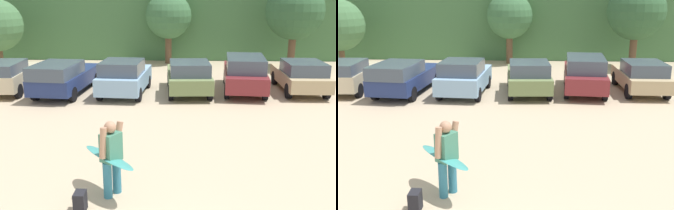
{
  "view_description": "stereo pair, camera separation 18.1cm",
  "coord_description": "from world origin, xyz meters",
  "views": [
    {
      "loc": [
        1.13,
        -4.85,
        4.57
      ],
      "look_at": [
        0.68,
        7.52,
        1.03
      ],
      "focal_mm": 42.12,
      "sensor_mm": 36.0,
      "label": 1
    },
    {
      "loc": [
        1.31,
        -4.85,
        4.57
      ],
      "look_at": [
        0.68,
        7.52,
        1.03
      ],
      "focal_mm": 42.12,
      "sensor_mm": 36.0,
      "label": 2
    }
  ],
  "objects": [
    {
      "name": "hillside_ridge",
      "position": [
        0.0,
        28.37,
        2.64
      ],
      "size": [
        108.0,
        12.0,
        5.29
      ],
      "primitive_type": "cube",
      "color": "#427042",
      "rests_on": "ground_plane"
    },
    {
      "name": "tree_center_right",
      "position": [
        0.21,
        21.3,
        3.09
      ],
      "size": [
        2.98,
        2.98,
        4.61
      ],
      "color": "brown",
      "rests_on": "ground_plane"
    },
    {
      "name": "tree_far_left",
      "position": [
        7.87,
        19.69,
        3.49
      ],
      "size": [
        3.46,
        3.46,
        5.24
      ],
      "color": "brown",
      "rests_on": "ground_plane"
    },
    {
      "name": "parked_car_champagne",
      "position": [
        -7.08,
        13.13,
        0.82
      ],
      "size": [
        2.03,
        4.26,
        1.55
      ],
      "rotation": [
        0.0,
        0.0,
        1.62
      ],
      "color": "beige",
      "rests_on": "ground_plane"
    },
    {
      "name": "parked_car_navy",
      "position": [
        -4.33,
        12.8,
        0.83
      ],
      "size": [
        2.33,
        4.95,
        1.57
      ],
      "rotation": [
        0.0,
        0.0,
        1.48
      ],
      "color": "navy",
      "rests_on": "ground_plane"
    },
    {
      "name": "parked_car_sky_blue",
      "position": [
        -1.53,
        12.82,
        0.84
      ],
      "size": [
        2.18,
        4.07,
        1.65
      ],
      "rotation": [
        0.0,
        0.0,
        1.5
      ],
      "color": "#84ADD1",
      "rests_on": "ground_plane"
    },
    {
      "name": "parked_car_olive_green",
      "position": [
        1.44,
        13.13,
        0.82
      ],
      "size": [
        2.13,
        4.25,
        1.58
      ],
      "rotation": [
        0.0,
        0.0,
        1.62
      ],
      "color": "#6B7F4C",
      "rests_on": "ground_plane"
    },
    {
      "name": "parked_car_maroon",
      "position": [
        4.1,
        13.62,
        0.91
      ],
      "size": [
        2.27,
        4.88,
        1.71
      ],
      "rotation": [
        0.0,
        0.0,
        1.48
      ],
      "color": "maroon",
      "rests_on": "ground_plane"
    },
    {
      "name": "parked_car_tan",
      "position": [
        6.73,
        13.63,
        0.8
      ],
      "size": [
        1.91,
        4.27,
        1.53
      ],
      "rotation": [
        0.0,
        0.0,
        1.57
      ],
      "color": "tan",
      "rests_on": "ground_plane"
    },
    {
      "name": "person_adult",
      "position": [
        -0.47,
        3.41,
        1.02
      ],
      "size": [
        0.55,
        0.72,
        1.81
      ],
      "rotation": [
        0.0,
        0.0,
        2.57
      ],
      "color": "teal",
      "rests_on": "ground_plane"
    },
    {
      "name": "surfboard_teal",
      "position": [
        -0.54,
        3.47,
        0.92
      ],
      "size": [
        1.64,
        1.74,
        0.21
      ],
      "rotation": [
        0.0,
        0.0,
        2.3
      ],
      "color": "teal"
    },
    {
      "name": "backpack_dropped",
      "position": [
        -1.04,
        2.66,
        0.22
      ],
      "size": [
        0.24,
        0.34,
        0.45
      ],
      "color": "black",
      "rests_on": "ground_plane"
    }
  ]
}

